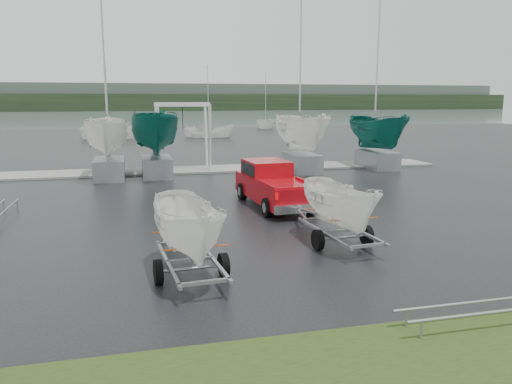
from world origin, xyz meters
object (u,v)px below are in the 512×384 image
(pickup_truck, at_px, (272,183))
(trailer_parked, at_px, (188,179))
(boat_hoist, at_px, (183,127))
(trailer_hitched, at_px, (342,167))

(pickup_truck, relative_size, trailer_parked, 1.21)
(boat_hoist, bearing_deg, trailer_hitched, -80.29)
(trailer_hitched, distance_m, boat_hoist, 17.13)
(trailer_hitched, xyz_separation_m, boat_hoist, (-2.89, 16.89, 0.30))
(trailer_parked, height_order, boat_hoist, trailer_parked)
(pickup_truck, xyz_separation_m, trailer_parked, (-4.27, -7.79, 1.53))
(pickup_truck, height_order, trailer_parked, trailer_parked)
(pickup_truck, height_order, trailer_hitched, trailer_hitched)
(pickup_truck, bearing_deg, trailer_parked, -122.34)
(pickup_truck, xyz_separation_m, boat_hoist, (-2.51, 10.75, 1.74))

